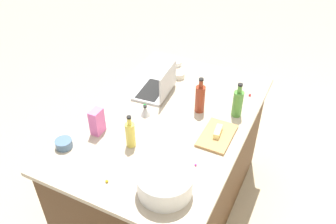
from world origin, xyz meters
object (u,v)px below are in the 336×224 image
at_px(ramekin_medium, 64,144).
at_px(bottle_oil, 130,134).
at_px(bottle_soy, 200,98).
at_px(laptop, 158,88).
at_px(bottle_olive, 238,103).
at_px(butter_stick_left, 218,131).
at_px(candy_bag, 97,122).
at_px(kitchen_timer, 145,111).
at_px(cutting_board, 217,136).
at_px(mixing_bowl_large, 165,182).
at_px(ramekin_wide, 179,75).
at_px(ramekin_small, 177,63).

bearing_deg(ramekin_medium, bottle_oil, 118.38).
bearing_deg(bottle_soy, laptop, -99.92).
height_order(laptop, bottle_olive, bottle_olive).
distance_m(butter_stick_left, candy_bag, 0.75).
bearing_deg(bottle_oil, kitchen_timer, -167.42).
bearing_deg(butter_stick_left, ramekin_medium, -57.80).
xyz_separation_m(cutting_board, candy_bag, (0.29, -0.69, 0.08)).
xyz_separation_m(bottle_soy, butter_stick_left, (0.19, 0.20, -0.07)).
xyz_separation_m(laptop, mixing_bowl_large, (0.79, 0.45, 0.02)).
height_order(laptop, ramekin_medium, laptop).
height_order(bottle_olive, candy_bag, bottle_olive).
bearing_deg(ramekin_medium, cutting_board, 121.77).
bearing_deg(mixing_bowl_large, bottle_olive, 170.03).
distance_m(mixing_bowl_large, butter_stick_left, 0.55).
bearing_deg(laptop, candy_bag, -14.38).
bearing_deg(bottle_oil, ramekin_wide, -175.81).
height_order(mixing_bowl_large, candy_bag, candy_bag).
relative_size(bottle_olive, candy_bag, 1.46).
relative_size(bottle_soy, bottle_oil, 1.17).
height_order(laptop, bottle_soy, bottle_soy).
height_order(ramekin_small, ramekin_medium, ramekin_medium).
bearing_deg(cutting_board, butter_stick_left, 180.00).
relative_size(ramekin_wide, kitchen_timer, 1.10).
xyz_separation_m(butter_stick_left, candy_bag, (0.30, -0.69, 0.05)).
distance_m(bottle_soy, bottle_oil, 0.56).
bearing_deg(butter_stick_left, ramekin_small, -138.80).
xyz_separation_m(bottle_soy, kitchen_timer, (0.21, -0.31, -0.07)).
relative_size(bottle_olive, kitchen_timer, 3.22).
height_order(mixing_bowl_large, butter_stick_left, mixing_bowl_large).
bearing_deg(bottle_olive, ramekin_medium, -47.74).
height_order(bottle_olive, ramekin_wide, bottle_olive).
relative_size(cutting_board, kitchen_timer, 3.81).
height_order(mixing_bowl_large, bottle_olive, bottle_olive).
bearing_deg(ramekin_medium, candy_bag, 152.88).
relative_size(ramekin_small, kitchen_timer, 1.01).
bearing_deg(bottle_soy, butter_stick_left, 46.18).
height_order(ramekin_small, ramekin_wide, ramekin_wide).
distance_m(laptop, bottle_oil, 0.58).
bearing_deg(bottle_olive, cutting_board, -8.46).
bearing_deg(butter_stick_left, bottle_oil, -54.96).
bearing_deg(ramekin_small, bottle_soy, 39.01).
relative_size(bottle_oil, candy_bag, 1.30).
bearing_deg(butter_stick_left, laptop, -114.79).
bearing_deg(ramekin_wide, laptop, -10.09).
height_order(ramekin_medium, ramekin_wide, ramekin_medium).
bearing_deg(ramekin_medium, ramekin_small, 170.63).
xyz_separation_m(mixing_bowl_large, ramekin_small, (-1.22, -0.50, -0.05)).
bearing_deg(ramekin_wide, ramekin_small, -149.74).
height_order(laptop, ramekin_small, laptop).
relative_size(bottle_olive, cutting_board, 0.85).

